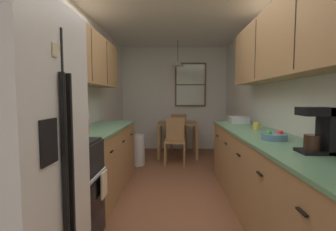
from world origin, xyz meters
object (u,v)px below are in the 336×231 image
object	(u,v)px
stove_range	(58,193)
mug_by_coffeemaker	(256,126)
table_serving_bowl	(179,121)
refrigerator	(3,168)
dining_chair_near	(175,138)
dining_table	(178,128)
microwave_over_range	(40,59)
fruit_bowl	(274,136)
trash_bin	(137,150)
dining_chair_far	(178,130)
dish_rack	(238,120)
coffee_maker	(320,129)
storage_canister	(83,126)

from	to	relation	value
stove_range	mug_by_coffeemaker	size ratio (longest dim) A/B	9.81
stove_range	table_serving_bowl	bearing A→B (deg)	71.69
refrigerator	mug_by_coffeemaker	bearing A→B (deg)	41.51
refrigerator	dining_chair_near	distance (m)	3.60
stove_range	dining_table	world-z (taller)	stove_range
microwave_over_range	mug_by_coffeemaker	world-z (taller)	microwave_over_range
fruit_bowl	trash_bin	bearing A→B (deg)	126.12
dining_chair_far	fruit_bowl	world-z (taller)	fruit_bowl
dining_chair_far	stove_range	bearing A→B (deg)	-105.48
stove_range	dish_rack	world-z (taller)	stove_range
stove_range	coffee_maker	xyz separation A→B (m)	(2.06, -0.26, 0.60)
dining_chair_near	dish_rack	bearing A→B (deg)	-40.49
refrigerator	dining_chair_far	distance (m)	4.81
refrigerator	storage_canister	xyz separation A→B (m)	(-0.05, 1.35, 0.08)
trash_bin	coffee_maker	xyz separation A→B (m)	(1.76, -2.83, 0.78)
storage_canister	dish_rack	distance (m)	2.38
dining_chair_near	trash_bin	world-z (taller)	dining_chair_near
dining_chair_far	coffee_maker	size ratio (longest dim) A/B	2.70
microwave_over_range	trash_bin	bearing A→B (deg)	80.99
coffee_maker	table_serving_bowl	xyz separation A→B (m)	(-0.95, 3.60, -0.29)
dining_table	dining_chair_far	size ratio (longest dim) A/B	0.95
stove_range	storage_canister	bearing A→B (deg)	90.50
dining_chair_near	dining_chair_far	world-z (taller)	same
dining_chair_far	table_serving_bowl	world-z (taller)	dining_chair_far
table_serving_bowl	dining_chair_far	bearing A→B (deg)	90.83
stove_range	dish_rack	xyz separation A→B (m)	(2.03, 1.86, 0.48)
microwave_over_range	coffee_maker	xyz separation A→B (m)	(2.17, -0.26, -0.55)
dish_rack	fruit_bowl	bearing A→B (deg)	-92.50
dish_rack	table_serving_bowl	xyz separation A→B (m)	(-0.92, 1.48, -0.17)
dining_chair_near	table_serving_bowl	bearing A→B (deg)	81.97
dish_rack	trash_bin	bearing A→B (deg)	157.72
fruit_bowl	dish_rack	bearing A→B (deg)	87.50
refrigerator	trash_bin	bearing A→B (deg)	85.72
refrigerator	fruit_bowl	distance (m)	2.16
stove_range	storage_canister	world-z (taller)	stove_range
stove_range	dish_rack	distance (m)	2.79
table_serving_bowl	storage_canister	bearing A→B (deg)	-112.31
refrigerator	coffee_maker	bearing A→B (deg)	13.00
trash_bin	microwave_over_range	bearing A→B (deg)	-99.01
stove_range	coffee_maker	bearing A→B (deg)	-7.10
coffee_maker	dish_rack	bearing A→B (deg)	90.80
mug_by_coffeemaker	dish_rack	size ratio (longest dim) A/B	0.33
coffee_maker	microwave_over_range	bearing A→B (deg)	173.27
dining_chair_near	fruit_bowl	bearing A→B (deg)	-68.87
microwave_over_range	dining_chair_near	bearing A→B (deg)	67.43
refrigerator	coffee_maker	size ratio (longest dim) A/B	5.46
trash_bin	table_serving_bowl	bearing A→B (deg)	43.48
dining_table	coffee_maker	world-z (taller)	coffee_maker
table_serving_bowl	coffee_maker	bearing A→B (deg)	-75.20
refrigerator	microwave_over_range	size ratio (longest dim) A/B	3.17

